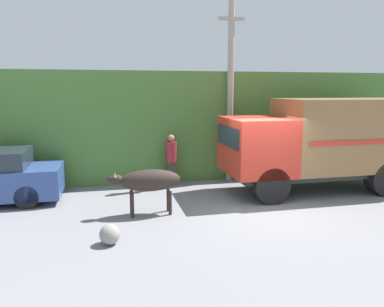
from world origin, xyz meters
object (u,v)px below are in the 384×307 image
(cargo_truck, at_px, (323,140))
(roadside_rock, at_px, (110,234))
(utility_pole, at_px, (230,88))
(pedestrian_on_hill, at_px, (171,158))
(brown_cow, at_px, (149,181))

(cargo_truck, distance_m, roadside_rock, 7.58)
(cargo_truck, xyz_separation_m, utility_pole, (-2.50, 2.06, 1.67))
(cargo_truck, height_order, roadside_rock, cargo_truck)
(pedestrian_on_hill, height_order, utility_pole, utility_pole)
(brown_cow, bearing_deg, cargo_truck, 4.94)
(brown_cow, xyz_separation_m, utility_pole, (3.31, 3.16, 2.44))
(pedestrian_on_hill, xyz_separation_m, roadside_rock, (-2.18, -4.74, -0.74))
(cargo_truck, xyz_separation_m, pedestrian_on_hill, (-4.68, 1.86, -0.72))
(cargo_truck, relative_size, brown_cow, 3.21)
(brown_cow, xyz_separation_m, roadside_rock, (-1.06, -1.77, -0.69))
(pedestrian_on_hill, distance_m, roadside_rock, 5.27)
(brown_cow, relative_size, pedestrian_on_hill, 1.09)
(cargo_truck, bearing_deg, roadside_rock, -155.18)
(cargo_truck, relative_size, pedestrian_on_hill, 3.51)
(brown_cow, distance_m, roadside_rock, 2.18)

